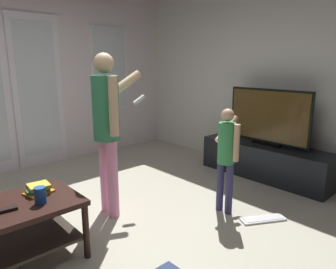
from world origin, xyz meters
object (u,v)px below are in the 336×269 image
object	(u,v)px
person_child	(227,151)
coffee_table	(1,226)
tv_stand	(265,161)
flat_screen_tv	(268,117)
cup_near_edge	(40,195)
tv_remote_black	(4,210)
loose_keyboard	(263,219)
book_stack	(39,189)
person_adult	(108,121)

from	to	relation	value
person_child	coffee_table	bearing A→B (deg)	164.98
tv_stand	flat_screen_tv	size ratio (longest dim) A/B	1.55
cup_near_edge	tv_remote_black	size ratio (longest dim) A/B	0.74
coffee_table	loose_keyboard	world-z (taller)	coffee_table
tv_remote_black	cup_near_edge	bearing A→B (deg)	-2.08
coffee_table	tv_stand	bearing A→B (deg)	-5.11
coffee_table	person_child	xyz separation A→B (m)	(1.93, -0.52, 0.29)
flat_screen_tv	book_stack	xyz separation A→B (m)	(-2.81, 0.36, -0.29)
coffee_table	person_child	world-z (taller)	person_child
book_stack	coffee_table	bearing A→B (deg)	-165.02
tv_stand	flat_screen_tv	bearing A→B (deg)	114.91
loose_keyboard	cup_near_edge	distance (m)	2.04
tv_stand	person_adult	xyz separation A→B (m)	(-2.06, 0.51, 0.73)
tv_stand	coffee_table	bearing A→B (deg)	174.89
person_adult	cup_near_edge	size ratio (longest dim) A/B	12.60
book_stack	flat_screen_tv	bearing A→B (deg)	-7.28
coffee_table	flat_screen_tv	world-z (taller)	flat_screen_tv
coffee_table	book_stack	xyz separation A→B (m)	(0.31, 0.08, 0.17)
tv_stand	book_stack	bearing A→B (deg)	172.65
flat_screen_tv	cup_near_edge	size ratio (longest dim) A/B	8.86
tv_stand	person_child	size ratio (longest dim) A/B	1.62
cup_near_edge	tv_remote_black	distance (m)	0.25
tv_stand	loose_keyboard	distance (m)	1.25
coffee_table	flat_screen_tv	xyz separation A→B (m)	(3.12, -0.28, 0.46)
person_child	loose_keyboard	xyz separation A→B (m)	(0.12, -0.38, -0.63)
coffee_table	tv_remote_black	distance (m)	0.16
tv_stand	tv_remote_black	size ratio (longest dim) A/B	10.13
person_child	tv_stand	bearing A→B (deg)	11.39
tv_stand	tv_remote_black	xyz separation A→B (m)	(-3.10, 0.21, 0.27)
coffee_table	loose_keyboard	bearing A→B (deg)	-23.52
flat_screen_tv	coffee_table	bearing A→B (deg)	174.96
tv_stand	loose_keyboard	size ratio (longest dim) A/B	3.86
person_adult	cup_near_edge	distance (m)	0.96
book_stack	tv_remote_black	bearing A→B (deg)	-152.28
person_adult	person_child	bearing A→B (deg)	-40.80
person_child	loose_keyboard	bearing A→B (deg)	-72.03
book_stack	cup_near_edge	bearing A→B (deg)	-106.25
coffee_table	loose_keyboard	distance (m)	2.27
person_child	book_stack	distance (m)	1.73
flat_screen_tv	tv_remote_black	world-z (taller)	flat_screen_tv
loose_keyboard	cup_near_edge	size ratio (longest dim) A/B	3.56
loose_keyboard	tv_remote_black	xyz separation A→B (m)	(-2.04, 0.82, 0.48)
tv_remote_black	book_stack	bearing A→B (deg)	34.55
loose_keyboard	book_stack	bearing A→B (deg)	150.71
tv_remote_black	book_stack	world-z (taller)	book_stack
tv_stand	book_stack	xyz separation A→B (m)	(-2.81, 0.36, 0.30)
flat_screen_tv	person_adult	world-z (taller)	person_adult
coffee_table	person_adult	distance (m)	1.24
tv_stand	tv_remote_black	world-z (taller)	tv_remote_black
person_adult	cup_near_edge	world-z (taller)	person_adult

